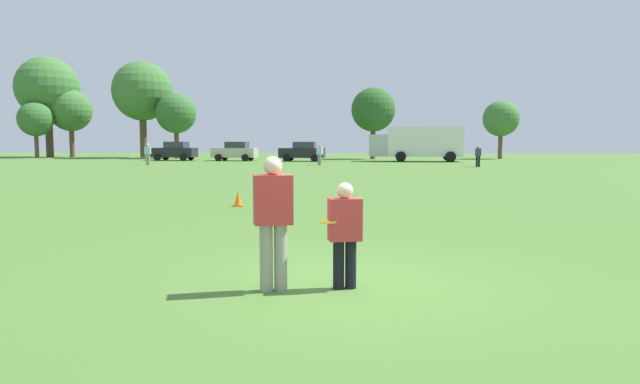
# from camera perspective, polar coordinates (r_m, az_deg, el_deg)

# --- Properties ---
(ground_plane) EXTENTS (155.01, 155.01, 0.00)m
(ground_plane) POSITION_cam_1_polar(r_m,az_deg,el_deg) (8.16, 2.23, -9.10)
(ground_plane) COLOR #47702D
(player_thrower) EXTENTS (0.56, 0.42, 1.80)m
(player_thrower) POSITION_cam_1_polar(r_m,az_deg,el_deg) (7.61, -4.70, -2.35)
(player_thrower) COLOR gray
(player_thrower) RESTS_ON ground
(player_defender) EXTENTS (0.49, 0.35, 1.45)m
(player_defender) POSITION_cam_1_polar(r_m,az_deg,el_deg) (7.74, 2.49, -3.78)
(player_defender) COLOR black
(player_defender) RESTS_ON ground
(frisbee) EXTENTS (0.27, 0.27, 0.05)m
(frisbee) POSITION_cam_1_polar(r_m,az_deg,el_deg) (7.66, 0.94, -2.94)
(frisbee) COLOR yellow
(traffic_cone) EXTENTS (0.32, 0.32, 0.48)m
(traffic_cone) POSITION_cam_1_polar(r_m,az_deg,el_deg) (17.55, -8.16, -0.66)
(traffic_cone) COLOR #D8590C
(traffic_cone) RESTS_ON ground
(parked_car_near_left) EXTENTS (4.31, 2.44, 1.82)m
(parked_car_near_left) POSITION_cam_1_polar(r_m,az_deg,el_deg) (57.22, -14.29, 3.99)
(parked_car_near_left) COLOR black
(parked_car_near_left) RESTS_ON ground
(parked_car_mid_left) EXTENTS (4.31, 2.44, 1.82)m
(parked_car_mid_left) POSITION_cam_1_polar(r_m,az_deg,el_deg) (55.32, -8.46, 4.06)
(parked_car_mid_left) COLOR #B7AD99
(parked_car_mid_left) RESTS_ON ground
(parked_car_center) EXTENTS (4.31, 2.44, 1.82)m
(parked_car_center) POSITION_cam_1_polar(r_m,az_deg,el_deg) (53.60, -1.74, 4.07)
(parked_car_center) COLOR black
(parked_car_center) RESTS_ON ground
(box_truck) EXTENTS (8.65, 3.38, 3.18)m
(box_truck) POSITION_cam_1_polar(r_m,az_deg,el_deg) (53.72, 9.77, 4.89)
(box_truck) COLOR white
(box_truck) RESTS_ON ground
(bystander_sideline_watcher) EXTENTS (0.51, 0.40, 1.65)m
(bystander_sideline_watcher) POSITION_cam_1_polar(r_m,az_deg,el_deg) (45.51, -0.04, 3.87)
(bystander_sideline_watcher) COLOR gray
(bystander_sideline_watcher) RESTS_ON ground
(bystander_far_jogger) EXTENTS (0.50, 0.32, 1.72)m
(bystander_far_jogger) POSITION_cam_1_polar(r_m,az_deg,el_deg) (47.65, -16.80, 3.76)
(bystander_far_jogger) COLOR gray
(bystander_far_jogger) RESTS_ON ground
(bystander_field_marshal) EXTENTS (0.48, 0.35, 1.58)m
(bystander_field_marshal) POSITION_cam_1_polar(r_m,az_deg,el_deg) (43.93, 15.49, 3.59)
(bystander_field_marshal) COLOR black
(bystander_field_marshal) RESTS_ON ground
(tree_west_oak) EXTENTS (7.08, 7.08, 11.51)m
(tree_west_oak) POSITION_cam_1_polar(r_m,az_deg,el_deg) (73.81, -25.55, 9.32)
(tree_west_oak) COLOR brown
(tree_west_oak) RESTS_ON ground
(tree_west_maple) EXTENTS (3.81, 3.81, 6.19)m
(tree_west_maple) POSITION_cam_1_polar(r_m,az_deg,el_deg) (71.02, -26.51, 6.50)
(tree_west_maple) COLOR brown
(tree_west_maple) RESTS_ON ground
(tree_center_elm) EXTENTS (4.76, 4.76, 7.73)m
(tree_center_elm) POSITION_cam_1_polar(r_m,az_deg,el_deg) (72.13, -23.60, 7.43)
(tree_center_elm) COLOR brown
(tree_center_elm) RESTS_ON ground
(tree_east_birch) EXTENTS (6.57, 6.57, 10.68)m
(tree_east_birch) POSITION_cam_1_polar(r_m,az_deg,el_deg) (67.25, -17.32, 9.55)
(tree_east_birch) COLOR brown
(tree_east_birch) RESTS_ON ground
(tree_east_oak) EXTENTS (4.31, 4.31, 7.00)m
(tree_east_oak) POSITION_cam_1_polar(r_m,az_deg,el_deg) (63.95, -14.17, 7.59)
(tree_east_oak) COLOR brown
(tree_east_oak) RESTS_ON ground
(tree_far_east_pine) EXTENTS (4.55, 4.55, 7.40)m
(tree_far_east_pine) POSITION_cam_1_polar(r_m,az_deg,el_deg) (60.09, 5.33, 8.15)
(tree_far_east_pine) COLOR brown
(tree_far_east_pine) RESTS_ON ground
(tree_far_west_pine) EXTENTS (3.76, 3.76, 6.12)m
(tree_far_west_pine) POSITION_cam_1_polar(r_m,az_deg,el_deg) (63.28, 17.60, 6.98)
(tree_far_west_pine) COLOR brown
(tree_far_west_pine) RESTS_ON ground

